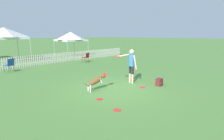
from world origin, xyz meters
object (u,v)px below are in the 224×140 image
frisbee_near_dog (117,110)px  canopy_tent_main (4,33)px  handler_person (131,62)px  frisbee_midfield (99,99)px  leaping_dog (96,81)px  canopy_tent_secondary (71,37)px  frisbee_near_handler (142,87)px  folding_chair_blue_left (10,64)px  backpack_on_grass (159,82)px  folding_chair_center (86,57)px

frisbee_near_dog → canopy_tent_main: 14.89m
handler_person → frisbee_midfield: size_ratio=7.18×
leaping_dog → canopy_tent_main: bearing=-169.4°
handler_person → canopy_tent_secondary: 12.86m
handler_person → frisbee_near_dog: bearing=130.4°
canopy_tent_secondary → canopy_tent_main: bearing=172.1°
frisbee_near_dog → canopy_tent_secondary: canopy_tent_secondary is taller
handler_person → canopy_tent_secondary: size_ratio=0.63×
frisbee_near_handler → frisbee_near_dog: (-2.77, -0.80, 0.00)m
frisbee_midfield → canopy_tent_main: 13.72m
frisbee_near_dog → canopy_tent_main: size_ratio=0.08×
folding_chair_blue_left → handler_person: bearing=94.4°
leaping_dog → frisbee_midfield: 1.26m
frisbee_midfield → backpack_on_grass: size_ratio=0.67×
frisbee_midfield → folding_chair_center: bearing=54.0°
leaping_dog → frisbee_near_handler: bearing=64.4°
frisbee_near_handler → folding_chair_center: bearing=68.7°
handler_person → frisbee_near_dog: handler_person is taller
frisbee_near_dog → canopy_tent_main: bearing=85.8°
frisbee_near_dog → folding_chair_blue_left: 9.34m
leaping_dog → folding_chair_center: bearing=154.9°
handler_person → frisbee_near_handler: bearing=173.0°
frisbee_near_handler → backpack_on_grass: (0.87, -0.43, 0.17)m
folding_chair_center → canopy_tent_secondary: 5.35m
canopy_tent_main → canopy_tent_secondary: size_ratio=1.15×
backpack_on_grass → canopy_tent_secondary: canopy_tent_secondary is taller
handler_person → folding_chair_blue_left: handler_person is taller
frisbee_near_handler → backpack_on_grass: backpack_on_grass is taller
frisbee_near_handler → frisbee_midfield: same height
leaping_dog → backpack_on_grass: 3.20m
frisbee_midfield → folding_chair_blue_left: folding_chair_blue_left is taller
leaping_dog → canopy_tent_main: canopy_tent_main is taller
folding_chair_blue_left → canopy_tent_secondary: bearing=-170.7°
leaping_dog → backpack_on_grass: leaping_dog is taller
backpack_on_grass → canopy_tent_secondary: size_ratio=0.13×
folding_chair_blue_left → canopy_tent_main: 5.86m
handler_person → backpack_on_grass: (0.57, -1.36, -0.94)m
frisbee_midfield → canopy_tent_main: (0.78, 13.44, 2.61)m
frisbee_midfield → backpack_on_grass: (3.36, -0.80, 0.17)m
canopy_tent_main → canopy_tent_secondary: 6.59m
handler_person → leaping_dog: bearing=90.2°
folding_chair_center → canopy_tent_main: size_ratio=0.27×
canopy_tent_secondary → folding_chair_center: bearing=-109.0°
frisbee_midfield → folding_chair_center: (5.64, 7.76, 0.52)m
folding_chair_center → canopy_tent_secondary: size_ratio=0.31×
frisbee_midfield → canopy_tent_main: bearing=86.7°
frisbee_near_handler → frisbee_midfield: bearing=171.4°
folding_chair_blue_left → frisbee_near_dog: bearing=72.3°
leaping_dog → folding_chair_center: size_ratio=1.39×
folding_chair_center → leaping_dog: bearing=36.3°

